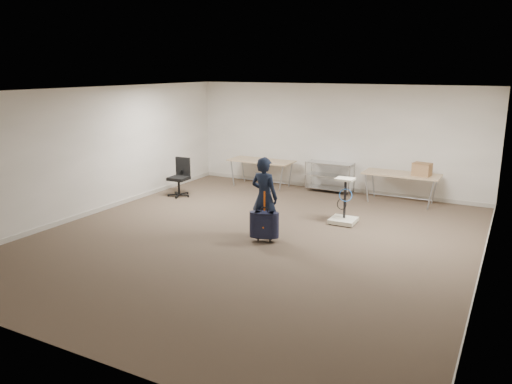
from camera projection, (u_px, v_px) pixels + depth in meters
The scene contains 10 objects.
ground at pixel (255, 238), 9.63m from camera, with size 9.00×9.00×0.00m, color #423428.
room_shell at pixel (285, 217), 10.80m from camera, with size 8.00×9.00×9.00m.
folding_table_left at pixel (261, 162), 13.71m from camera, with size 1.80×0.75×0.73m.
folding_table_right at pixel (401, 176), 11.98m from camera, with size 1.80×0.75×0.73m.
wire_shelf at pixel (330, 176), 13.12m from camera, with size 1.22×0.47×0.80m.
person at pixel (264, 197), 9.61m from camera, with size 0.57×0.37×1.56m, color black.
suitcase at pixel (264, 225), 9.36m from camera, with size 0.40×0.31×0.98m.
office_chair at pixel (180, 184), 12.76m from camera, with size 0.59×0.59×0.97m.
equipment_cart at pixel (344, 212), 10.49m from camera, with size 0.54×0.54×0.98m.
cardboard_box at pixel (422, 169), 11.70m from camera, with size 0.40×0.30×0.30m, color brown.
Camera 1 is at (4.30, -8.05, 3.20)m, focal length 35.00 mm.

